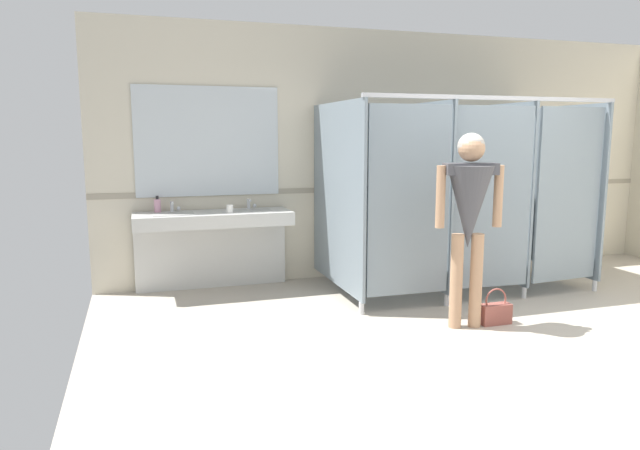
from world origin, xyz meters
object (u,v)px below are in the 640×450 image
person_standing (469,206)px  handbag (495,312)px  soap_dispenser (157,205)px  paper_cup (230,209)px

person_standing → handbag: person_standing is taller
person_standing → soap_dispenser: person_standing is taller
handbag → soap_dispenser: (-2.83, 2.00, 0.84)m
soap_dispenser → handbag: bearing=-35.2°
handbag → paper_cup: (-2.11, 1.72, 0.81)m
person_standing → handbag: (0.31, -0.01, -0.98)m
person_standing → handbag: 1.03m
handbag → soap_dispenser: soap_dispenser is taller
soap_dispenser → paper_cup: 0.77m
person_standing → paper_cup: bearing=136.5°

